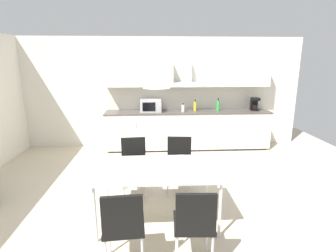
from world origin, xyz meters
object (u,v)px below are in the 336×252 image
(coffee_maker, at_px, (254,104))
(pendant_lamp, at_px, (156,78))
(chair_far_right, at_px, (179,159))
(bottle_yellow, at_px, (195,106))
(chair_far_left, at_px, (134,160))
(chair_near_left, at_px, (123,223))
(bottle_white, at_px, (183,108))
(chair_near_right, at_px, (195,220))
(bottle_green, at_px, (218,106))
(microwave, at_px, (151,106))
(dining_table, at_px, (157,171))

(coffee_maker, height_order, pendant_lamp, pendant_lamp)
(coffee_maker, xyz_separation_m, chair_far_right, (-1.99, -2.13, -0.52))
(coffee_maker, xyz_separation_m, bottle_yellow, (-1.41, 0.00, -0.04))
(chair_far_left, relative_size, chair_near_left, 1.00)
(bottle_white, distance_m, chair_near_right, 3.75)
(bottle_green, height_order, bottle_white, bottle_green)
(bottle_white, xyz_separation_m, chair_near_left, (-0.99, -3.71, -0.45))
(microwave, relative_size, pendant_lamp, 1.50)
(microwave, relative_size, chair_far_right, 0.55)
(microwave, xyz_separation_m, coffee_maker, (2.45, 0.03, 0.01))
(chair_near_right, relative_size, chair_near_left, 1.00)
(microwave, xyz_separation_m, chair_far_left, (-0.26, -2.10, -0.51))
(chair_far_right, bearing_deg, dining_table, -113.53)
(bottle_yellow, bearing_deg, pendant_lamp, -107.63)
(bottle_green, bearing_deg, dining_table, -116.94)
(coffee_maker, bearing_deg, dining_table, -128.59)
(coffee_maker, relative_size, bottle_yellow, 1.13)
(bottle_green, bearing_deg, chair_far_left, -131.45)
(chair_far_left, height_order, chair_far_right, same)
(chair_near_left, xyz_separation_m, pendant_lamp, (0.34, 0.82, 1.31))
(chair_near_right, distance_m, pendant_lamp, 1.59)
(chair_far_left, bearing_deg, bottle_white, 64.11)
(dining_table, bearing_deg, bottle_green, 63.06)
(dining_table, bearing_deg, chair_near_left, -112.69)
(bottle_yellow, bearing_deg, chair_near_right, -98.93)
(dining_table, bearing_deg, chair_far_right, 66.47)
(bottle_white, relative_size, dining_table, 0.12)
(chair_near_right, bearing_deg, chair_far_right, 89.54)
(microwave, height_order, bottle_yellow, microwave)
(microwave, relative_size, bottle_green, 1.58)
(bottle_green, relative_size, chair_near_right, 0.35)
(coffee_maker, distance_m, chair_near_right, 4.30)
(bottle_white, distance_m, dining_table, 2.98)
(coffee_maker, xyz_separation_m, pendant_lamp, (-2.35, -2.95, 0.79))
(chair_far_left, height_order, chair_near_right, same)
(dining_table, bearing_deg, coffee_maker, 51.41)
(bottle_green, xyz_separation_m, bottle_white, (-0.82, 0.01, -0.05))
(bottle_green, bearing_deg, chair_far_right, -118.24)
(chair_far_right, distance_m, chair_near_left, 1.78)
(chair_near_right, bearing_deg, bottle_white, 85.30)
(chair_near_right, xyz_separation_m, chair_far_right, (0.01, 1.64, 0.00))
(chair_far_right, relative_size, chair_near_left, 1.00)
(coffee_maker, height_order, chair_far_left, coffee_maker)
(coffee_maker, xyz_separation_m, dining_table, (-2.35, -2.95, -0.35))
(microwave, xyz_separation_m, bottle_white, (0.75, -0.03, -0.06))
(pendant_lamp, bearing_deg, chair_near_right, -67.26)
(coffee_maker, height_order, chair_far_right, coffee_maker)
(coffee_maker, distance_m, chair_far_right, 2.96)
(chair_far_left, relative_size, pendant_lamp, 2.72)
(microwave, height_order, chair_far_right, microwave)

